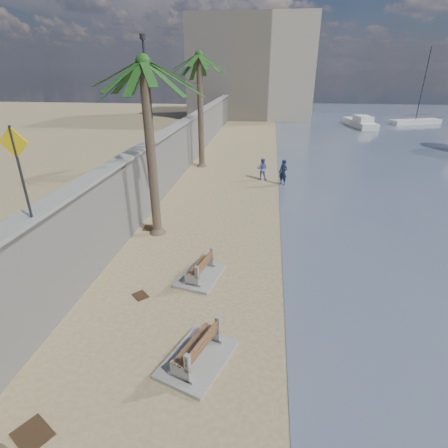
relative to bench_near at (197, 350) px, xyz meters
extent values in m
plane|color=#9F8961|center=(0.41, -0.59, -0.39)|extent=(140.00, 140.00, 0.00)
cube|color=gray|center=(-4.79, 19.41, 1.36)|extent=(0.45, 70.00, 3.50)
cube|color=gray|center=(-4.79, 19.41, 3.16)|extent=(0.80, 70.00, 0.12)
cube|color=#B7AA93|center=(-1.59, 51.41, 6.61)|extent=(18.00, 12.00, 14.00)
cube|color=gray|center=(0.00, 0.00, -0.34)|extent=(2.12, 2.53, 0.12)
cube|color=gray|center=(-0.70, 4.07, -0.34)|extent=(1.76, 2.25, 0.11)
cylinder|color=brown|center=(-3.46, 7.63, 3.35)|extent=(0.42, 0.42, 7.48)
cylinder|color=brown|center=(-3.61, 20.03, 3.63)|extent=(0.44, 0.44, 8.05)
cylinder|color=#2D2D33|center=(-4.59, 0.91, 4.42)|extent=(0.07, 0.07, 2.40)
cube|color=yellow|center=(-4.59, 0.91, 5.21)|extent=(0.78, 0.03, 0.78)
cylinder|color=#2D2D33|center=(-4.69, 11.41, 5.72)|extent=(0.12, 0.12, 5.00)
cylinder|color=#2D2D33|center=(-4.69, 11.41, 8.22)|extent=(0.28, 0.28, 0.25)
imported|color=#15223A|center=(2.67, 15.95, 0.59)|extent=(0.86, 0.81, 1.97)
imported|color=#525FAA|center=(1.24, 17.03, 0.45)|extent=(0.87, 0.70, 1.68)
cube|color=silver|center=(21.65, 46.01, -0.14)|extent=(7.40, 4.30, 0.70)
cylinder|color=#2D2D33|center=(21.65, 46.01, 4.67)|extent=(0.12, 0.12, 9.13)
cube|color=#382616|center=(-3.14, -2.52, -0.38)|extent=(1.03, 0.97, 0.03)
cube|color=#382616|center=(-4.03, 8.10, -0.38)|extent=(0.64, 0.77, 0.03)
cube|color=#382616|center=(-2.54, 2.63, -0.38)|extent=(0.68, 0.68, 0.03)
camera|label=1|loc=(1.62, -6.97, 6.90)|focal=28.00mm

